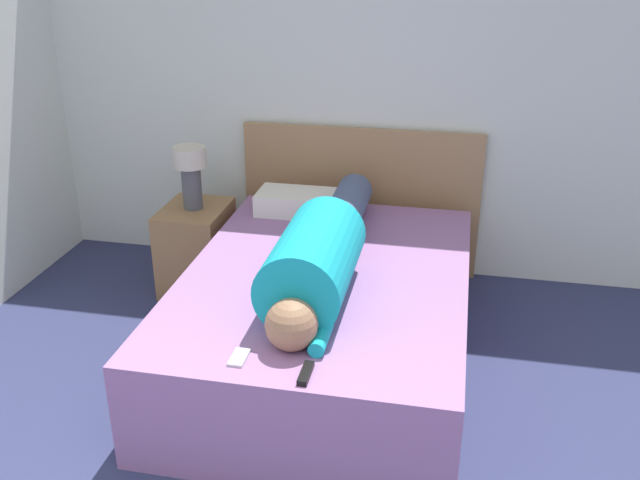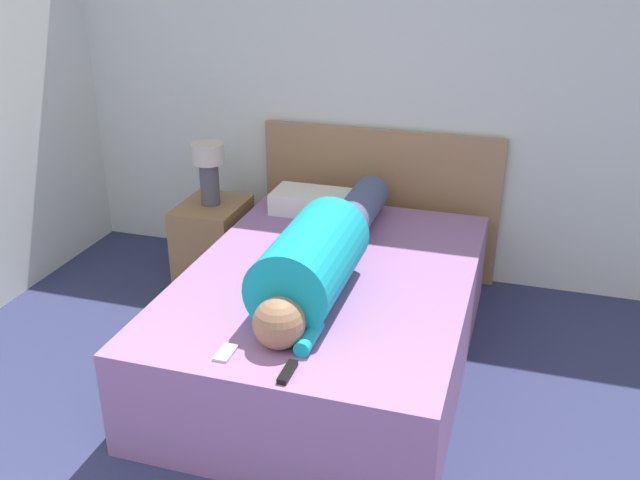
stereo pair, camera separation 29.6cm
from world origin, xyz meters
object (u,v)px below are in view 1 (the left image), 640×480
Objects in this scene: table_lamp at (191,170)px; tv_remote at (306,373)px; person_lying at (321,253)px; pillow_near_headboard at (306,203)px; cell_phone at (239,357)px; bed at (326,317)px; nightstand at (197,248)px.

table_lamp is 1.93m from tv_remote.
person_lying is 3.01× the size of pillow_near_headboard.
pillow_near_headboard is at bearing 9.42° from table_lamp.
table_lamp is at bearing 117.02° from cell_phone.
table_lamp is 0.73m from pillow_near_headboard.
pillow_near_headboard is (-0.28, 0.79, 0.33)m from bed.
tv_remote reaches higher than nightstand.
person_lying is (-0.00, -0.12, 0.43)m from bed.
cell_phone is (0.77, -1.52, -0.26)m from table_lamp.
nightstand is at bearing 124.05° from tv_remote.
bed is 15.64× the size of cell_phone.
bed is at bearing -70.38° from pillow_near_headboard.
pillow_near_headboard is at bearing 9.42° from nightstand.
bed is at bearing 88.08° from person_lying.
bed is 1.29m from table_lamp.
person_lying reaches higher than tv_remote.
bed is 5.19× the size of table_lamp.
bed is at bearing 96.14° from tv_remote.
tv_remote is (1.07, -1.58, 0.26)m from nightstand.
table_lamp is 1.72m from cell_phone.
nightstand is 0.52m from table_lamp.
bed is 3.72× the size of nightstand.
bed is at bearing -34.70° from nightstand.
pillow_near_headboard reaches higher than nightstand.
nightstand is (-0.97, 0.67, 0.01)m from bed.
table_lamp is at bearing 124.05° from tv_remote.
table_lamp is (-0.97, 0.67, 0.53)m from bed.
table_lamp reaches higher than nightstand.
table_lamp is at bearing 90.00° from nightstand.
pillow_near_headboard is at bearing 102.57° from tv_remote.
tv_remote is 1.15× the size of cell_phone.
person_lying is at bearing -72.96° from pillow_near_headboard.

